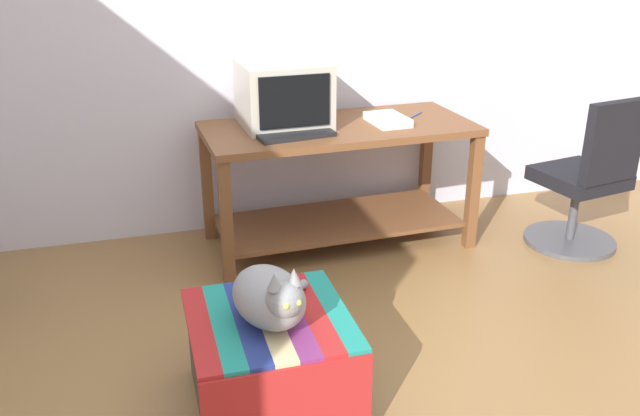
# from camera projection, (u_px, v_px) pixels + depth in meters

# --- Properties ---
(back_wall) EXTENTS (8.00, 0.10, 2.60)m
(back_wall) POSITION_uv_depth(u_px,v_px,m) (274.00, 8.00, 3.82)
(back_wall) COLOR silver
(back_wall) RESTS_ON ground_plane
(desk) EXTENTS (1.51, 0.73, 0.71)m
(desk) POSITION_uv_depth(u_px,v_px,m) (338.00, 163.00, 3.79)
(desk) COLOR brown
(desk) RESTS_ON ground_plane
(tv_monitor) EXTENTS (0.48, 0.46, 0.35)m
(tv_monitor) POSITION_uv_depth(u_px,v_px,m) (283.00, 95.00, 3.64)
(tv_monitor) COLOR #BCB7A8
(tv_monitor) RESTS_ON desk
(keyboard) EXTENTS (0.42, 0.20, 0.02)m
(keyboard) POSITION_uv_depth(u_px,v_px,m) (296.00, 135.00, 3.49)
(keyboard) COLOR black
(keyboard) RESTS_ON desk
(book) EXTENTS (0.20, 0.28, 0.04)m
(book) POSITION_uv_depth(u_px,v_px,m) (388.00, 120.00, 3.73)
(book) COLOR white
(book) RESTS_ON desk
(ottoman_with_blanket) EXTENTS (0.59, 0.62, 0.38)m
(ottoman_with_blanket) POSITION_uv_depth(u_px,v_px,m) (271.00, 360.00, 2.56)
(ottoman_with_blanket) COLOR #4C4238
(ottoman_with_blanket) RESTS_ON ground_plane
(cat) EXTENTS (0.36, 0.42, 0.27)m
(cat) POSITION_uv_depth(u_px,v_px,m) (271.00, 297.00, 2.41)
(cat) COLOR gray
(cat) RESTS_ON ottoman_with_blanket
(office_chair) EXTENTS (0.52, 0.52, 0.89)m
(office_chair) POSITION_uv_depth(u_px,v_px,m) (586.00, 184.00, 3.77)
(office_chair) COLOR #4C4C51
(office_chair) RESTS_ON ground_plane
(pen) EXTENTS (0.11, 0.10, 0.01)m
(pen) POSITION_uv_depth(u_px,v_px,m) (416.00, 115.00, 3.90)
(pen) COLOR #2351B2
(pen) RESTS_ON desk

